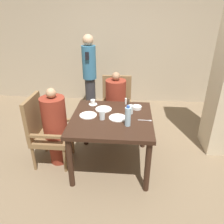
# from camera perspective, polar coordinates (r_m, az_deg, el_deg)

# --- Properties ---
(ground_plane) EXTENTS (16.00, 16.00, 0.00)m
(ground_plane) POSITION_cam_1_polar(r_m,az_deg,el_deg) (3.20, -0.08, -13.23)
(ground_plane) COLOR #7A664C
(wall_back) EXTENTS (8.00, 0.06, 2.80)m
(wall_back) POSITION_cam_1_polar(r_m,az_deg,el_deg) (4.88, 2.42, 18.75)
(wall_back) COLOR tan
(wall_back) RESTS_ON ground_plane
(dining_table) EXTENTS (1.03, 1.03, 0.74)m
(dining_table) POSITION_cam_1_polar(r_m,az_deg,el_deg) (2.84, -0.09, -3.18)
(dining_table) COLOR #331E14
(dining_table) RESTS_ON ground_plane
(chair_left_side) EXTENTS (0.49, 0.49, 0.98)m
(chair_left_side) POSITION_cam_1_polar(r_m,az_deg,el_deg) (3.10, -17.06, -4.45)
(chair_left_side) COLOR brown
(chair_left_side) RESTS_ON ground_plane
(diner_in_left_chair) EXTENTS (0.32, 0.32, 1.11)m
(diner_in_left_chair) POSITION_cam_1_polar(r_m,az_deg,el_deg) (3.02, -14.58, -3.66)
(diner_in_left_chair) COLOR maroon
(diner_in_left_chair) RESTS_ON ground_plane
(chair_far_side) EXTENTS (0.49, 0.49, 0.98)m
(chair_far_side) POSITION_cam_1_polar(r_m,az_deg,el_deg) (3.70, 1.11, 1.92)
(chair_far_side) COLOR brown
(chair_far_side) RESTS_ON ground_plane
(diner_in_far_chair) EXTENTS (0.32, 0.32, 1.12)m
(diner_in_far_chair) POSITION_cam_1_polar(r_m,az_deg,el_deg) (3.54, 0.96, 1.85)
(diner_in_far_chair) COLOR maroon
(diner_in_far_chair) RESTS_ON ground_plane
(standing_host) EXTENTS (0.27, 0.30, 1.56)m
(standing_host) POSITION_cam_1_polar(r_m,az_deg,el_deg) (4.34, -5.88, 10.11)
(standing_host) COLOR #2D2D33
(standing_host) RESTS_ON ground_plane
(plate_main_left) EXTENTS (0.22, 0.22, 0.01)m
(plate_main_left) POSITION_cam_1_polar(r_m,az_deg,el_deg) (2.84, -6.25, -0.84)
(plate_main_left) COLOR white
(plate_main_left) RESTS_ON dining_table
(plate_main_right) EXTENTS (0.22, 0.22, 0.01)m
(plate_main_right) POSITION_cam_1_polar(r_m,az_deg,el_deg) (2.76, 1.47, -1.50)
(plate_main_right) COLOR white
(plate_main_right) RESTS_ON dining_table
(plate_dessert_center) EXTENTS (0.22, 0.22, 0.01)m
(plate_dessert_center) POSITION_cam_1_polar(r_m,az_deg,el_deg) (2.99, -2.23, 0.76)
(plate_dessert_center) COLOR white
(plate_dessert_center) RESTS_ON dining_table
(teacup_with_saucer) EXTENTS (0.12, 0.12, 0.07)m
(teacup_with_saucer) POSITION_cam_1_polar(r_m,az_deg,el_deg) (3.14, -5.00, 2.46)
(teacup_with_saucer) COLOR white
(teacup_with_saucer) RESTS_ON dining_table
(bowl_small) EXTENTS (0.13, 0.13, 0.04)m
(bowl_small) POSITION_cam_1_polar(r_m,az_deg,el_deg) (3.03, 6.46, 1.20)
(bowl_small) COLOR white
(bowl_small) RESTS_ON dining_table
(water_bottle) EXTENTS (0.07, 0.07, 0.26)m
(water_bottle) POSITION_cam_1_polar(r_m,az_deg,el_deg) (2.55, 4.16, -1.14)
(water_bottle) COLOR #A3C6DB
(water_bottle) RESTS_ON dining_table
(glass_tall_near) EXTENTS (0.07, 0.07, 0.12)m
(glass_tall_near) POSITION_cam_1_polar(r_m,az_deg,el_deg) (2.87, 4.86, 0.69)
(glass_tall_near) COLOR silver
(glass_tall_near) RESTS_ON dining_table
(glass_tall_mid) EXTENTS (0.07, 0.07, 0.12)m
(glass_tall_mid) POSITION_cam_1_polar(r_m,az_deg,el_deg) (2.72, -2.60, -0.78)
(glass_tall_mid) COLOR silver
(glass_tall_mid) RESTS_ON dining_table
(salt_shaker) EXTENTS (0.03, 0.03, 0.09)m
(salt_shaker) POSITION_cam_1_polar(r_m,az_deg,el_deg) (3.15, 3.63, 2.84)
(salt_shaker) COLOR white
(salt_shaker) RESTS_ON dining_table
(pepper_shaker) EXTENTS (0.03, 0.03, 0.09)m
(pepper_shaker) POSITION_cam_1_polar(r_m,az_deg,el_deg) (3.15, 4.34, 2.78)
(pepper_shaker) COLOR #4C3D2D
(pepper_shaker) RESTS_ON dining_table
(fork_beside_plate) EXTENTS (0.17, 0.02, 0.00)m
(fork_beside_plate) POSITION_cam_1_polar(r_m,az_deg,el_deg) (2.74, 8.97, -2.16)
(fork_beside_plate) COLOR silver
(fork_beside_plate) RESTS_ON dining_table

